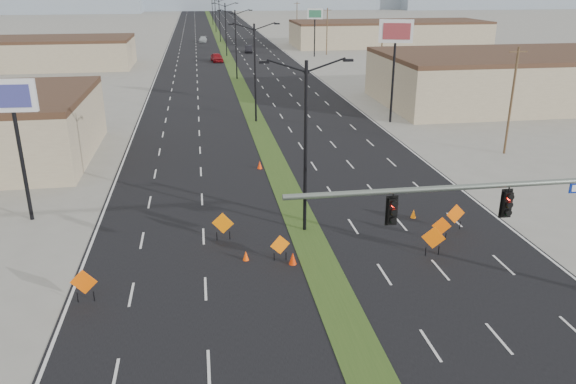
{
  "coord_description": "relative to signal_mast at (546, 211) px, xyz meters",
  "views": [
    {
      "loc": [
        -5.77,
        -18.09,
        13.98
      ],
      "look_at": [
        -1.3,
        10.16,
        3.2
      ],
      "focal_mm": 35.0,
      "sensor_mm": 36.0,
      "label": 1
    }
  ],
  "objects": [
    {
      "name": "building_se_far",
      "position": [
        29.44,
        108.0,
        -2.29
      ],
      "size": [
        44.0,
        16.0,
        5.0
      ],
      "primitive_type": "cube",
      "color": "tan",
      "rests_on": "ground"
    },
    {
      "name": "car_mid",
      "position": [
        -3.75,
        99.37,
        -4.1
      ],
      "size": [
        1.83,
        4.33,
        1.39
      ],
      "primitive_type": "imported",
      "rotation": [
        0.0,
        0.0,
        -0.09
      ],
      "color": "black",
      "rests_on": "ground"
    },
    {
      "name": "utility_pole_0",
      "position": [
        11.44,
        23.0,
        -0.12
      ],
      "size": [
        1.6,
        0.2,
        9.0
      ],
      "color": "#4C3823",
      "rests_on": "ground"
    },
    {
      "name": "construction_sign_5",
      "position": [
        0.32,
        8.67,
        -3.83
      ],
      "size": [
        1.22,
        0.23,
        1.64
      ],
      "rotation": [
        0.0,
        0.0,
        0.16
      ],
      "color": "#EF5C05",
      "rests_on": "ground"
    },
    {
      "name": "construction_sign_3",
      "position": [
        -1.12,
        7.36,
        -3.94
      ],
      "size": [
        1.08,
        0.27,
        1.46
      ],
      "rotation": [
        0.0,
        0.0,
        -0.21
      ],
      "color": "#F75B05",
      "rests_on": "ground"
    },
    {
      "name": "building_se_near",
      "position": [
        25.44,
        43.0,
        -2.04
      ],
      "size": [
        36.0,
        18.0,
        5.5
      ],
      "primitive_type": "cube",
      "color": "tan",
      "rests_on": "ground"
    },
    {
      "name": "streetlight_5",
      "position": [
        -8.56,
        150.0,
        0.63
      ],
      "size": [
        5.15,
        0.24,
        10.02
      ],
      "color": "black",
      "rests_on": "ground"
    },
    {
      "name": "ground",
      "position": [
        -8.56,
        -2.0,
        -4.79
      ],
      "size": [
        600.0,
        600.0,
        0.0
      ],
      "primitive_type": "plane",
      "color": "gray",
      "rests_on": "ground"
    },
    {
      "name": "streetlight_0",
      "position": [
        -8.56,
        10.0,
        0.63
      ],
      "size": [
        5.15,
        0.24,
        10.02
      ],
      "color": "black",
      "rests_on": "ground"
    },
    {
      "name": "pole_sign_east_far",
      "position": [
        8.44,
        90.54,
        2.56
      ],
      "size": [
        2.94,
        1.1,
        9.04
      ],
      "rotation": [
        0.0,
        0.0,
        -0.26
      ],
      "color": "black",
      "rests_on": "ground"
    },
    {
      "name": "building_sw_far",
      "position": [
        -40.56,
        83.0,
        -2.54
      ],
      "size": [
        30.0,
        14.0,
        4.5
      ],
      "primitive_type": "cube",
      "color": "tan",
      "rests_on": "ground"
    },
    {
      "name": "pole_sign_east_near",
      "position": [
        5.44,
        35.62,
        3.75
      ],
      "size": [
        3.34,
        1.34,
        10.4
      ],
      "rotation": [
        0.0,
        0.0,
        -0.3
      ],
      "color": "black",
      "rests_on": "ground"
    },
    {
      "name": "streetlight_1",
      "position": [
        -8.56,
        38.0,
        0.63
      ],
      "size": [
        5.15,
        0.24,
        10.02
      ],
      "color": "black",
      "rests_on": "ground"
    },
    {
      "name": "road_surface",
      "position": [
        -8.56,
        98.0,
        -4.79
      ],
      "size": [
        25.0,
        400.0,
        0.02
      ],
      "primitive_type": "cube",
      "color": "black",
      "rests_on": "ground"
    },
    {
      "name": "cone_1",
      "position": [
        -9.97,
        5.83,
        -4.45
      ],
      "size": [
        0.44,
        0.44,
        0.69
      ],
      "primitive_type": "cone",
      "rotation": [
        0.0,
        0.0,
        -0.08
      ],
      "color": "red",
      "rests_on": "ground"
    },
    {
      "name": "cone_3",
      "position": [
        -9.92,
        22.06,
        -4.47
      ],
      "size": [
        0.41,
        0.41,
        0.65
      ],
      "primitive_type": "cone",
      "rotation": [
        0.0,
        0.0,
        0.05
      ],
      "color": "#FF3605",
      "rests_on": "ground"
    },
    {
      "name": "median_strip",
      "position": [
        -8.56,
        98.0,
        -4.79
      ],
      "size": [
        2.0,
        400.0,
        0.04
      ],
      "primitive_type": "cube",
      "color": "#2E491A",
      "rests_on": "ground"
    },
    {
      "name": "cone_0",
      "position": [
        -12.36,
        6.67,
        -4.51
      ],
      "size": [
        0.37,
        0.37,
        0.56
      ],
      "primitive_type": "cone",
      "rotation": [
        0.0,
        0.0,
        0.1
      ],
      "color": "#FF4805",
      "rests_on": "ground"
    },
    {
      "name": "utility_pole_1",
      "position": [
        11.44,
        58.0,
        -0.12
      ],
      "size": [
        1.6,
        0.2,
        9.0
      ],
      "color": "#4C3823",
      "rests_on": "ground"
    },
    {
      "name": "pole_sign_west",
      "position": [
        -25.11,
        14.26,
        2.28
      ],
      "size": [
        2.86,
        0.55,
        8.73
      ],
      "rotation": [
        0.0,
        0.0,
        -0.06
      ],
      "color": "black",
      "rests_on": "ground"
    },
    {
      "name": "utility_pole_2",
      "position": [
        11.44,
        93.0,
        -0.12
      ],
      "size": [
        1.6,
        0.2,
        9.0
      ],
      "color": "#4C3823",
      "rests_on": "ground"
    },
    {
      "name": "car_left",
      "position": [
        -10.84,
        85.86,
        -4.01
      ],
      "size": [
        2.41,
        4.76,
        1.56
      ],
      "primitive_type": "imported",
      "rotation": [
        0.0,
        0.0,
        0.13
      ],
      "color": "maroon",
      "rests_on": "ground"
    },
    {
      "name": "streetlight_2",
      "position": [
        -8.56,
        66.0,
        0.63
      ],
      "size": [
        5.15,
        0.24,
        10.02
      ],
      "color": "black",
      "rests_on": "ground"
    },
    {
      "name": "cone_2",
      "position": [
        -1.46,
        10.74,
        -4.51
      ],
      "size": [
        0.42,
        0.42,
        0.57
      ],
      "primitive_type": "cone",
      "rotation": [
        0.0,
        0.0,
        0.25
      ],
      "color": "orange",
      "rests_on": "ground"
    },
    {
      "name": "utility_pole_3",
      "position": [
        11.44,
        128.0,
        -0.12
      ],
      "size": [
        1.6,
        0.2,
        9.0
      ],
      "color": "#4C3823",
      "rests_on": "ground"
    },
    {
      "name": "construction_sign_0",
      "position": [
        -20.06,
        3.71,
        -3.81
      ],
      "size": [
        1.25,
        0.17,
        1.67
      ],
      "rotation": [
        0.0,
        0.0,
        -0.1
      ],
      "color": "#E75404",
      "rests_on": "ground"
    },
    {
      "name": "construction_sign_2",
      "position": [
        -10.56,
        6.4,
        -3.94
      ],
      "size": [
        1.08,
        0.28,
        1.46
      ],
      "rotation": [
        0.0,
        0.0,
        0.22
      ],
      "color": "orange",
      "rests_on": "ground"
    },
    {
      "name": "construction_sign_1",
      "position": [
        -13.42,
        9.37,
        -3.8
      ],
      "size": [
        1.23,
        0.38,
        1.69
      ],
      "rotation": [
        0.0,
        0.0,
        -0.27
      ],
      "color": "orange",
      "rests_on": "ground"
    },
    {
      "name": "streetlight_4",
      "position": [
        -8.56,
        122.0,
        0.63
      ],
      "size": [
        5.15,
        0.24,
        10.02
      ],
      "color": "black",
      "rests_on": "ground"
    },
    {
      "name": "car_far",
      "position": [
        -12.78,
        121.82,
        -4.15
      ],
      "size": [
        2.15,
        4.56,
        1.29
      ],
      "primitive_type": "imported",
      "rotation": [
        0.0,
        0.0,
        -0.08
      ],
      "color": "#B2B9BD",
      "rests_on": "ground"
    },
    {
      "name": "streetlight_3",
      "position": [
        -8.56,
        94.0,
        0.63
      ],
      "size": [
        5.15,
        0.24,
        10.02
      ],
      "color": "black",
      "rests_on": "ground"
    },
    {
      "name": "construction_sign_4",
      "position": [
        -2.33,
        5.66,
        -3.79
      ],
      "size": [
        1.21,
        0.48,
        1.7
      ],
      "rotation": [
        0.0,
        0.0,
        -0.36
      ],
      "color": "#FF6505",
      "rests_on": "ground"
    },
    {
      "name": "streetlight_6",
      "position": [
        -8.56,
        178.0,
        0.63
      ],
      "size": [
        5.15,
        0.24,
        10.02
      ],
      "color": "black",
      "rests_on": "ground"
    },
    {
      "name": "signal_mast",
      "position": [
        0.0,
        0.0,
        0.0
      ],
      "size": [
        16.3,
        0.6,
        8.0
      ],
      "color": "slate",
      "rests_on": "ground"
    }
  ]
}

